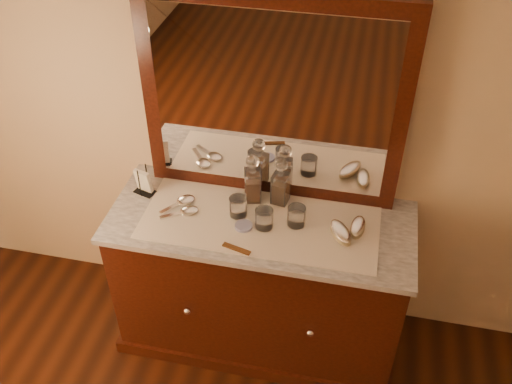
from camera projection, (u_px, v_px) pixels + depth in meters
dresser_cabinet at (260, 283)px, 2.94m from camera, size 1.40×0.55×0.82m
dresser_plinth at (260, 327)px, 3.17m from camera, size 1.46×0.59×0.08m
knob_left at (187, 311)px, 2.75m from camera, size 0.04×0.04×0.04m
knob_right at (310, 333)px, 2.65m from camera, size 0.04×0.04×0.04m
marble_top at (261, 222)px, 2.67m from camera, size 1.44×0.59×0.03m
mirror_frame at (273, 101)px, 2.53m from camera, size 1.20×0.08×1.00m
mirror_glass at (271, 104)px, 2.50m from camera, size 1.06×0.01×0.86m
lace_runner at (260, 223)px, 2.64m from camera, size 1.10×0.45×0.00m
pin_dish at (244, 226)px, 2.61m from camera, size 0.09×0.09×0.01m
comb at (236, 249)px, 2.50m from camera, size 0.14×0.06×0.01m
napkin_rack at (144, 182)px, 2.78m from camera, size 0.12×0.09×0.15m
decanter_left at (253, 183)px, 2.71m from camera, size 0.10×0.10×0.26m
decanter_right at (281, 186)px, 2.70m from camera, size 0.09×0.09×0.25m
brush_near at (341, 233)px, 2.55m from camera, size 0.14×0.18×0.04m
brush_far at (358, 227)px, 2.58m from camera, size 0.08×0.15×0.04m
hand_mirror_outer at (183, 202)px, 2.74m from camera, size 0.16×0.18×0.02m
hand_mirror_inner at (186, 212)px, 2.69m from camera, size 0.18×0.14×0.02m
tumblers at (266, 214)px, 2.62m from camera, size 0.36×0.14×0.10m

